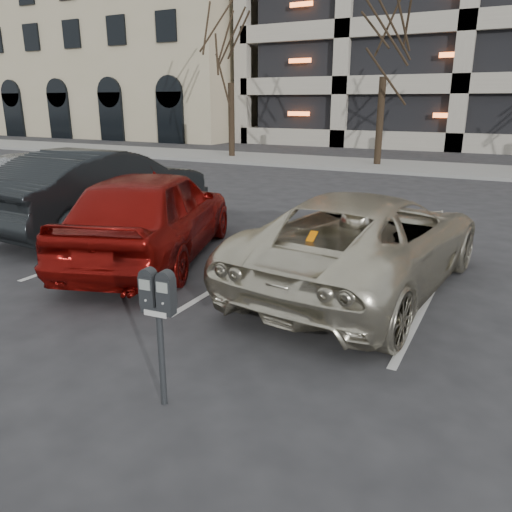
# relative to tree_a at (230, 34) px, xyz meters

# --- Properties ---
(ground) EXTENTS (140.00, 140.00, 0.00)m
(ground) POSITION_rel_tree_a_xyz_m (10.00, -16.00, -5.50)
(ground) COLOR #28282B
(ground) RESTS_ON ground
(sidewalk) EXTENTS (80.00, 4.00, 0.12)m
(sidewalk) POSITION_rel_tree_a_xyz_m (10.00, 0.00, -5.44)
(sidewalk) COLOR gray
(sidewalk) RESTS_ON ground
(stall_lines) EXTENTS (16.90, 5.20, 0.00)m
(stall_lines) POSITION_rel_tree_a_xyz_m (8.60, -13.70, -5.49)
(stall_lines) COLOR silver
(stall_lines) RESTS_ON ground
(office_building) EXTENTS (26.00, 16.20, 15.00)m
(office_building) POSITION_rel_tree_a_xyz_m (-18.00, 13.92, 1.99)
(office_building) COLOR tan
(office_building) RESTS_ON ground
(tree_a) EXTENTS (3.35, 3.35, 7.61)m
(tree_a) POSITION_rel_tree_a_xyz_m (0.00, 0.00, 0.00)
(tree_a) COLOR black
(tree_a) RESTS_ON ground
(tree_b) EXTENTS (3.47, 3.47, 7.88)m
(tree_b) POSITION_rel_tree_a_xyz_m (7.00, 0.00, 0.19)
(tree_b) COLOR black
(tree_b) RESTS_ON ground
(parking_meter) EXTENTS (0.33, 0.15, 1.25)m
(parking_meter) POSITION_rel_tree_a_xyz_m (9.72, -17.84, -4.54)
(parking_meter) COLOR black
(parking_meter) RESTS_ON ground
(suv_silver) EXTENTS (2.81, 5.22, 1.40)m
(suv_silver) POSITION_rel_tree_a_xyz_m (10.45, -14.05, -4.80)
(suv_silver) COLOR beige
(suv_silver) RESTS_ON ground
(car_red) EXTENTS (3.28, 5.01, 1.58)m
(car_red) POSITION_rel_tree_a_xyz_m (6.88, -14.42, -4.71)
(car_red) COLOR maroon
(car_red) RESTS_ON ground
(car_dark) EXTENTS (1.97, 5.16, 1.68)m
(car_dark) POSITION_rel_tree_a_xyz_m (4.56, -13.15, -4.66)
(car_dark) COLOR black
(car_dark) RESTS_ON ground
(car_silver) EXTENTS (2.52, 5.10, 1.43)m
(car_silver) POSITION_rel_tree_a_xyz_m (1.96, -12.25, -4.78)
(car_silver) COLOR #B3B7BB
(car_silver) RESTS_ON ground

